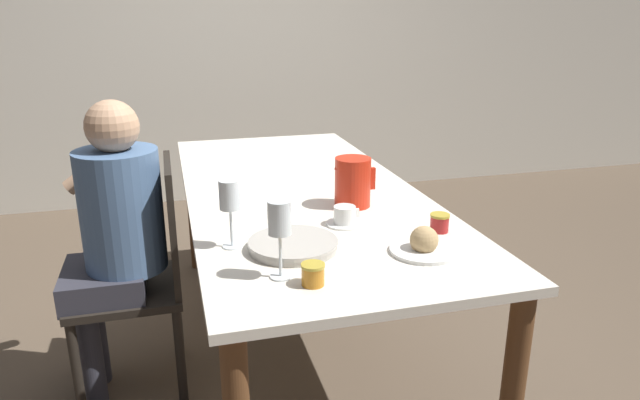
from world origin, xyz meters
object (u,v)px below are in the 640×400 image
Objects in this scene: bread_plate at (424,245)px; jam_jar_amber at (440,222)px; teacup_near_person at (345,217)px; jam_jar_red at (313,273)px; chair_person_side at (145,273)px; wine_glass_water at (230,198)px; red_pitcher at (353,182)px; serving_tray at (293,245)px; wine_glass_juice at (280,222)px; person_seated at (114,228)px.

bread_plate is 0.20m from jam_jar_amber.
teacup_near_person is 0.47m from jam_jar_red.
bread_plate is at bearing -61.05° from teacup_near_person.
chair_person_side is 4.25× the size of wine_glass_water.
wine_glass_water reaches higher than red_pitcher.
jam_jar_red is at bearing -148.63° from chair_person_side.
jam_jar_amber is at bearing 49.53° from bread_plate.
wine_glass_water is at bearing 119.20° from jam_jar_red.
red_pitcher reaches higher than chair_person_side.
wine_glass_water is 0.78× the size of serving_tray.
chair_person_side is at bearing 167.24° from red_pitcher.
red_pitcher reaches higher than bread_plate.
serving_tray is 4.28× the size of jam_jar_red.
wine_glass_juice reaches higher than jam_jar_red.
teacup_near_person is 1.98× the size of jam_jar_red.
person_seated is 17.84× the size of jam_jar_red.
jam_jar_red reaches higher than serving_tray.
wine_glass_juice is (0.50, -0.70, 0.23)m from person_seated.
wine_glass_juice is at bearing 137.66° from jam_jar_red.
teacup_near_person is at bearing 62.00° from jam_jar_red.
bread_plate reaches higher than teacup_near_person.
jam_jar_amber is (0.13, 0.15, 0.01)m from bread_plate.
person_seated reaches higher than wine_glass_water.
jam_jar_amber is (1.08, -0.49, 0.10)m from person_seated.
chair_person_side reaches higher than serving_tray.
person_seated is 5.60× the size of bread_plate.
jam_jar_amber is 1.00× the size of jam_jar_red.
red_pitcher is at bearing 120.71° from jam_jar_amber.
serving_tray is at bearing 161.68° from bread_plate.
wine_glass_water is at bearing -147.18° from chair_person_side.
serving_tray is (0.18, -0.07, -0.15)m from wine_glass_water.
chair_person_side reaches higher than jam_jar_red.
chair_person_side reaches higher than teacup_near_person.
chair_person_side is 1.16m from jam_jar_amber.
wine_glass_juice reaches higher than jam_jar_amber.
red_pitcher is 0.67m from wine_glass_juice.
serving_tray is at bearing -131.22° from red_pitcher.
wine_glass_juice is 0.80× the size of serving_tray.
jam_jar_amber is at bearing 19.23° from wine_glass_juice.
red_pitcher is 1.45× the size of teacup_near_person.
jam_jar_red is at bearing -118.00° from teacup_near_person.
wine_glass_water is (0.39, -0.44, 0.23)m from person_seated.
bread_plate reaches higher than jam_jar_red.
jam_jar_red is at bearing -143.37° from person_seated.
chair_person_side is 1.13m from bread_plate.
red_pitcher is 0.67× the size of serving_tray.
wine_glass_juice is (-0.39, -0.54, 0.07)m from red_pitcher.
wine_glass_water is 1.05× the size of bread_plate.
red_pitcher is 0.48m from serving_tray.
wine_glass_juice is at bearing -112.67° from serving_tray.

